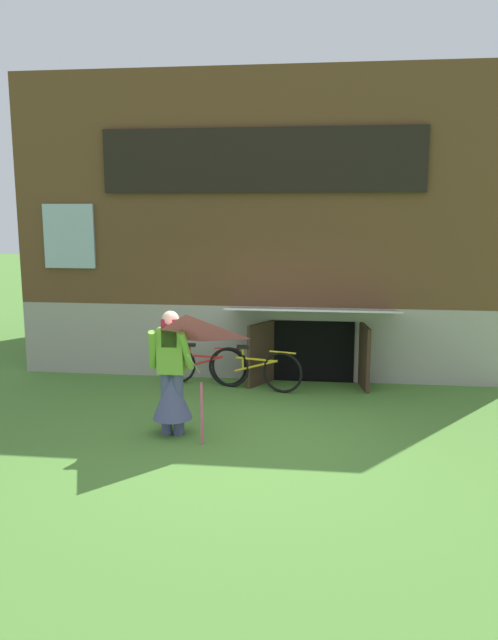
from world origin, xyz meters
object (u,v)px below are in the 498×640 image
bicycle_red (202,365)px  kite (187,351)px  person (172,383)px  bicycle_yellow (256,369)px

bicycle_red → kite: bearing=-77.3°
kite → person: bearing=119.5°
person → kite: size_ratio=1.07×
kite → bicycle_red: bearing=98.0°
kite → bicycle_yellow: (0.51, 2.76, -0.93)m
person → kite: bearing=-37.5°
person → kite: (0.34, -0.61, 0.58)m
bicycle_yellow → bicycle_red: (-0.93, 0.20, -0.01)m
bicycle_yellow → bicycle_red: size_ratio=1.02×
person → bicycle_red: 2.38m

